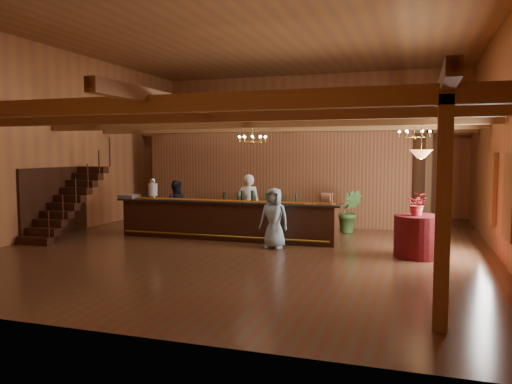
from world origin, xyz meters
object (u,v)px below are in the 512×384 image
(beverage_dispenser, at_px, (153,189))
(bartender, at_px, (249,205))
(chandelier_left, at_px, (252,139))
(pendant_lamp, at_px, (421,154))
(raffle_drum, at_px, (326,198))
(backbar_shelf, at_px, (259,214))
(chandelier_right, at_px, (415,134))
(guest, at_px, (274,218))
(floor_plant, at_px, (349,211))
(round_table, at_px, (419,236))
(staff_second, at_px, (175,206))
(tasting_bar, at_px, (226,220))

(beverage_dispenser, height_order, bartender, bartender)
(chandelier_left, distance_m, bartender, 1.99)
(pendant_lamp, bearing_deg, beverage_dispenser, 172.85)
(raffle_drum, xyz_separation_m, backbar_shelf, (-2.71, 2.78, -0.85))
(chandelier_right, xyz_separation_m, bartender, (-4.60, 0.09, -2.02))
(pendant_lamp, relative_size, guest, 0.58)
(chandelier_right, bearing_deg, guest, -154.27)
(chandelier_right, xyz_separation_m, guest, (-3.34, -1.61, -2.15))
(floor_plant, bearing_deg, bartender, -153.44)
(raffle_drum, distance_m, pendant_lamp, 2.72)
(round_table, xyz_separation_m, bartender, (-4.77, 1.72, 0.41))
(beverage_dispenser, height_order, chandelier_left, chandelier_left)
(staff_second, bearing_deg, chandelier_right, 157.29)
(guest, bearing_deg, backbar_shelf, 117.08)
(backbar_shelf, relative_size, bartender, 1.62)
(raffle_drum, xyz_separation_m, floor_plant, (0.32, 2.27, -0.61))
(round_table, relative_size, chandelier_right, 1.42)
(floor_plant, bearing_deg, staff_second, -164.35)
(chandelier_left, relative_size, chandelier_right, 1.00)
(chandelier_left, height_order, bartender, chandelier_left)
(chandelier_right, bearing_deg, chandelier_left, -175.27)
(tasting_bar, distance_m, floor_plant, 3.85)
(beverage_dispenser, height_order, staff_second, beverage_dispenser)
(beverage_dispenser, bearing_deg, floor_plant, 21.56)
(chandelier_left, xyz_separation_m, bartender, (-0.27, 0.45, -1.92))
(raffle_drum, height_order, chandelier_right, chandelier_right)
(raffle_drum, relative_size, bartender, 0.19)
(round_table, xyz_separation_m, staff_second, (-7.13, 1.67, 0.30))
(round_table, bearing_deg, raffle_drum, 160.22)
(tasting_bar, relative_size, round_table, 5.73)
(raffle_drum, height_order, staff_second, staff_second)
(bartender, distance_m, floor_plant, 3.10)
(raffle_drum, distance_m, bartender, 2.62)
(chandelier_left, bearing_deg, guest, -51.58)
(floor_plant, bearing_deg, pendant_lamp, -57.11)
(chandelier_right, xyz_separation_m, staff_second, (-6.97, 0.04, -2.13))
(pendant_lamp, xyz_separation_m, staff_second, (-7.13, 1.67, -1.61))
(chandelier_right, distance_m, floor_plant, 3.27)
(backbar_shelf, height_order, staff_second, staff_second)
(pendant_lamp, xyz_separation_m, bartender, (-4.77, 1.72, -1.50))
(tasting_bar, height_order, beverage_dispenser, beverage_dispenser)
(backbar_shelf, bearing_deg, guest, -59.20)
(guest, bearing_deg, round_table, 3.72)
(raffle_drum, distance_m, floor_plant, 2.37)
(raffle_drum, relative_size, pendant_lamp, 0.38)
(chandelier_left, xyz_separation_m, chandelier_right, (4.33, 0.36, 0.11))
(tasting_bar, xyz_separation_m, chandelier_right, (4.99, 0.74, 2.37))
(chandelier_left, height_order, guest, chandelier_left)
(raffle_drum, height_order, floor_plant, raffle_drum)
(raffle_drum, height_order, chandelier_left, chandelier_left)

